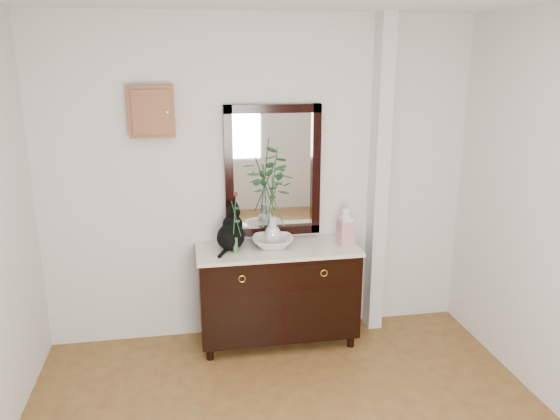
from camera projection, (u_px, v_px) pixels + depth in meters
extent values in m
cube|color=silver|center=(261.00, 182.00, 4.54)|extent=(3.60, 0.04, 2.70)
cube|color=silver|center=(379.00, 180.00, 4.63)|extent=(0.12, 0.20, 2.70)
cube|color=black|center=(278.00, 292.00, 4.56)|extent=(1.30, 0.50, 0.82)
cube|color=beige|center=(278.00, 250.00, 4.46)|extent=(1.33, 0.52, 0.03)
cube|color=black|center=(273.00, 171.00, 4.52)|extent=(0.80, 0.06, 1.10)
cube|color=white|center=(273.00, 171.00, 4.53)|extent=(0.66, 0.01, 0.96)
cube|color=brown|center=(152.00, 111.00, 4.20)|extent=(0.35, 0.10, 0.40)
imported|color=silver|center=(273.00, 242.00, 4.48)|extent=(0.38, 0.38, 0.08)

